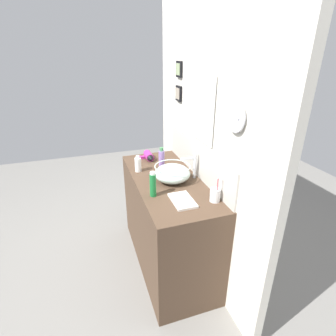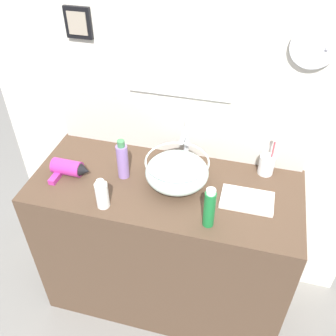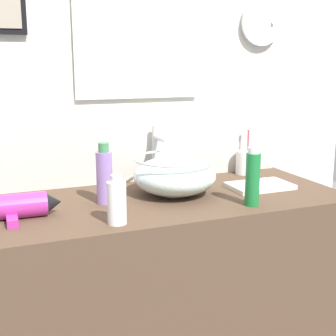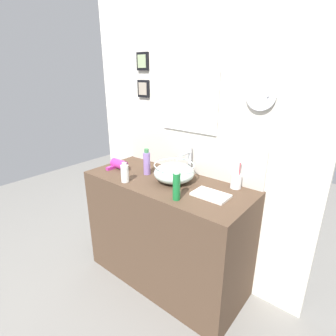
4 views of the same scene
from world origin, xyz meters
name	(u,v)px [view 3 (image 3 of 4)]	position (x,y,z in m)	size (l,w,h in m)	color
vanity_counter	(164,312)	(0.00, 0.00, 0.42)	(1.21, 0.52, 0.83)	#4C3828
back_panel	(135,67)	(0.00, 0.29, 1.26)	(1.87, 0.10, 2.52)	silver
glass_bowl_sink	(175,175)	(0.05, 0.02, 0.90)	(0.28, 0.28, 0.13)	silver
faucet	(157,150)	(0.05, 0.19, 0.96)	(0.02, 0.13, 0.21)	silver
hair_drier	(28,206)	(-0.44, -0.04, 0.87)	(0.18, 0.13, 0.07)	#B22D8C
toothbrush_cup	(245,162)	(0.43, 0.20, 0.88)	(0.07, 0.07, 0.20)	white
lotion_bottle	(253,178)	(0.23, -0.18, 0.92)	(0.04, 0.04, 0.18)	#197233
shampoo_bottle	(104,176)	(-0.20, 0.01, 0.92)	(0.05, 0.05, 0.20)	#8C6BB2
soap_dispenser	(117,202)	(-0.21, -0.19, 0.90)	(0.05, 0.05, 0.14)	white
hand_towel	(260,186)	(0.36, -0.01, 0.84)	(0.22, 0.14, 0.02)	silver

